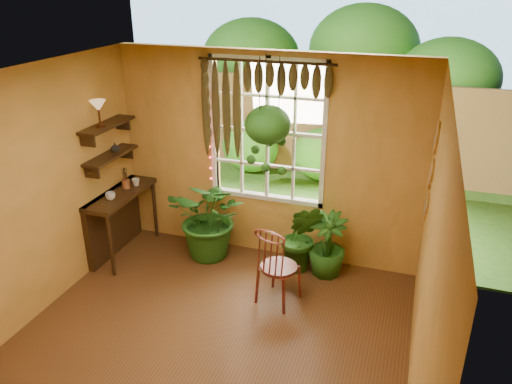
{
  "coord_description": "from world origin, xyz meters",
  "views": [
    {
      "loc": [
        1.79,
        -3.5,
        3.5
      ],
      "look_at": [
        0.23,
        1.15,
        1.37
      ],
      "focal_mm": 35.0,
      "sensor_mm": 36.0,
      "label": 1
    }
  ],
  "objects_px": {
    "counter_ledge": "(116,215)",
    "windsor_chair": "(277,277)",
    "potted_plant_left": "(211,217)",
    "hanging_basket": "(268,128)",
    "potted_plant_mid": "(302,237)"
  },
  "relations": [
    {
      "from": "counter_ledge",
      "to": "hanging_basket",
      "type": "relative_size",
      "value": 0.86
    },
    {
      "from": "potted_plant_left",
      "to": "hanging_basket",
      "type": "xyz_separation_m",
      "value": [
        0.76,
        0.01,
        1.28
      ]
    },
    {
      "from": "counter_ledge",
      "to": "hanging_basket",
      "type": "bearing_deg",
      "value": 8.29
    },
    {
      "from": "windsor_chair",
      "to": "potted_plant_mid",
      "type": "distance_m",
      "value": 0.77
    },
    {
      "from": "counter_ledge",
      "to": "windsor_chair",
      "type": "relative_size",
      "value": 1.05
    },
    {
      "from": "counter_ledge",
      "to": "potted_plant_mid",
      "type": "xyz_separation_m",
      "value": [
        2.48,
        0.32,
        -0.07
      ]
    },
    {
      "from": "counter_ledge",
      "to": "hanging_basket",
      "type": "height_order",
      "value": "hanging_basket"
    },
    {
      "from": "potted_plant_left",
      "to": "windsor_chair",
      "type": "bearing_deg",
      "value": -32.65
    },
    {
      "from": "potted_plant_left",
      "to": "hanging_basket",
      "type": "distance_m",
      "value": 1.49
    },
    {
      "from": "counter_ledge",
      "to": "windsor_chair",
      "type": "distance_m",
      "value": 2.43
    },
    {
      "from": "windsor_chair",
      "to": "potted_plant_mid",
      "type": "bearing_deg",
      "value": 98.45
    },
    {
      "from": "counter_ledge",
      "to": "windsor_chair",
      "type": "xyz_separation_m",
      "value": [
        2.38,
        -0.43,
        -0.22
      ]
    },
    {
      "from": "potted_plant_left",
      "to": "potted_plant_mid",
      "type": "xyz_separation_m",
      "value": [
        1.21,
        0.03,
        -0.1
      ]
    },
    {
      "from": "potted_plant_left",
      "to": "potted_plant_mid",
      "type": "relative_size",
      "value": 1.21
    },
    {
      "from": "hanging_basket",
      "to": "counter_ledge",
      "type": "bearing_deg",
      "value": -171.71
    }
  ]
}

